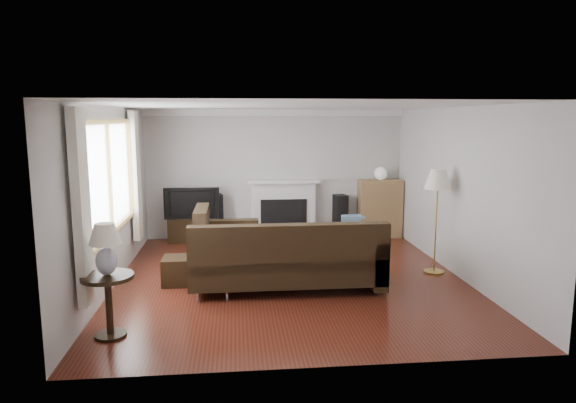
{
  "coord_description": "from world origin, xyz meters",
  "views": [
    {
      "loc": [
        -0.78,
        -7.24,
        2.33
      ],
      "look_at": [
        0.0,
        0.3,
        1.1
      ],
      "focal_mm": 32.0,
      "sensor_mm": 36.0,
      "label": 1
    }
  ],
  "objects": [
    {
      "name": "footstool",
      "position": [
        -1.6,
        -0.07,
        0.19
      ],
      "size": [
        0.46,
        0.46,
        0.38
      ],
      "primitive_type": "cube",
      "rotation": [
        0.0,
        0.0,
        -0.01
      ],
      "color": "black",
      "rests_on": "ground"
    },
    {
      "name": "sectional_sofa",
      "position": [
        -0.09,
        -0.42,
        0.46
      ],
      "size": [
        2.84,
        2.08,
        0.92
      ],
      "primitive_type": "cube",
      "color": "black",
      "rests_on": "ground"
    },
    {
      "name": "globe_lamp",
      "position": [
        2.06,
        2.52,
        1.26
      ],
      "size": [
        0.25,
        0.25,
        0.25
      ],
      "primitive_type": "sphere",
      "color": "white",
      "rests_on": "bookshelf"
    },
    {
      "name": "fireplace",
      "position": [
        0.15,
        2.64,
        0.57
      ],
      "size": [
        1.4,
        0.26,
        1.15
      ],
      "primitive_type": "cube",
      "color": "white",
      "rests_on": "room"
    },
    {
      "name": "coffee_table",
      "position": [
        0.19,
        1.06,
        0.22
      ],
      "size": [
        1.2,
        0.78,
        0.44
      ],
      "primitive_type": "cube",
      "rotation": [
        0.0,
        0.0,
        0.15
      ],
      "color": "brown",
      "rests_on": "ground"
    },
    {
      "name": "speaker_left",
      "position": [
        -1.17,
        2.55,
        0.45
      ],
      "size": [
        0.3,
        0.34,
        0.9
      ],
      "primitive_type": "cube",
      "rotation": [
        0.0,
        0.0,
        0.19
      ],
      "color": "black",
      "rests_on": "ground"
    },
    {
      "name": "floor_lamp",
      "position": [
        2.22,
        0.06,
        0.79
      ],
      "size": [
        0.41,
        0.41,
        1.58
      ],
      "primitive_type": "cube",
      "rotation": [
        0.0,
        0.0,
        0.01
      ],
      "color": "#B5923E",
      "rests_on": "ground"
    },
    {
      "name": "table_lamp",
      "position": [
        -2.15,
        -1.82,
        0.96
      ],
      "size": [
        0.34,
        0.34,
        0.55
      ],
      "primitive_type": "cube",
      "color": "silver",
      "rests_on": "side_table"
    },
    {
      "name": "speaker_right",
      "position": [
        1.27,
        2.55,
        0.42
      ],
      "size": [
        0.28,
        0.32,
        0.84
      ],
      "primitive_type": "cube",
      "rotation": [
        0.0,
        0.0,
        0.18
      ],
      "color": "black",
      "rests_on": "ground"
    },
    {
      "name": "television",
      "position": [
        -1.6,
        2.5,
        0.75
      ],
      "size": [
        1.03,
        0.14,
        0.59
      ],
      "primitive_type": "imported",
      "color": "black",
      "rests_on": "tv_stand"
    },
    {
      "name": "side_table",
      "position": [
        -2.15,
        -1.82,
        0.34
      ],
      "size": [
        0.55,
        0.55,
        0.69
      ],
      "primitive_type": "cube",
      "color": "black",
      "rests_on": "ground"
    },
    {
      "name": "curtain_far",
      "position": [
        -2.4,
        1.32,
        1.4
      ],
      "size": [
        0.1,
        0.35,
        2.1
      ],
      "primitive_type": "cube",
      "color": "silver",
      "rests_on": "room"
    },
    {
      "name": "bookshelf",
      "position": [
        2.06,
        2.52,
        0.57
      ],
      "size": [
        0.83,
        0.39,
        1.14
      ],
      "primitive_type": "cube",
      "color": "olive",
      "rests_on": "ground"
    },
    {
      "name": "room",
      "position": [
        0.0,
        0.0,
        1.25
      ],
      "size": [
        5.1,
        5.6,
        2.54
      ],
      "color": "#4C1B11",
      "rests_on": "ground"
    },
    {
      "name": "window",
      "position": [
        -2.45,
        -0.2,
        1.55
      ],
      "size": [
        0.12,
        2.74,
        1.54
      ],
      "primitive_type": "cube",
      "color": "brown",
      "rests_on": "room"
    },
    {
      "name": "tv_stand",
      "position": [
        -1.6,
        2.5,
        0.23
      ],
      "size": [
        0.92,
        0.41,
        0.46
      ],
      "primitive_type": "cube",
      "color": "black",
      "rests_on": "ground"
    },
    {
      "name": "curtain_near",
      "position": [
        -2.4,
        -1.72,
        1.4
      ],
      "size": [
        0.1,
        0.35,
        2.1
      ],
      "primitive_type": "cube",
      "color": "silver",
      "rests_on": "room"
    }
  ]
}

